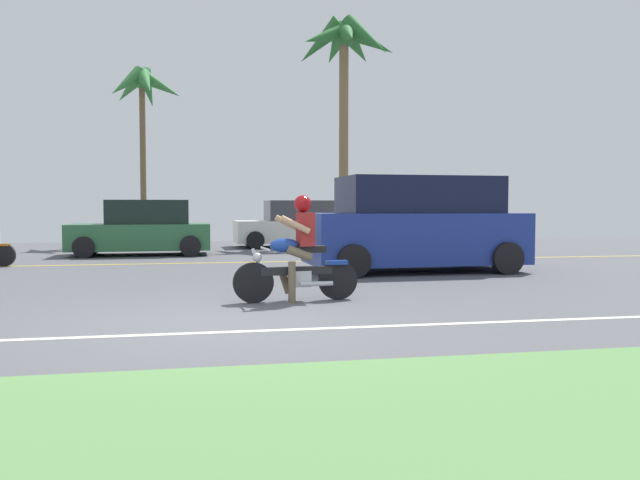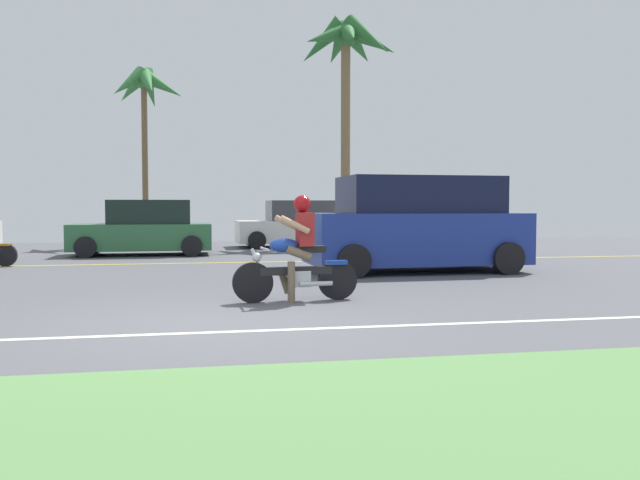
{
  "view_description": "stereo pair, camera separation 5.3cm",
  "coord_description": "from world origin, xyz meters",
  "px_view_note": "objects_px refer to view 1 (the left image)",
  "views": [
    {
      "loc": [
        -0.32,
        -7.45,
        1.34
      ],
      "look_at": [
        1.73,
        2.88,
        0.8
      ],
      "focal_mm": 36.92,
      "sensor_mm": 36.0,
      "label": 1
    },
    {
      "loc": [
        -0.27,
        -7.46,
        1.34
      ],
      "look_at": [
        1.73,
        2.88,
        0.8
      ],
      "focal_mm": 36.92,
      "sensor_mm": 36.0,
      "label": 2
    }
  ],
  "objects_px": {
    "parked_car_1": "(143,229)",
    "palm_tree_0": "(345,50)",
    "parked_car_3": "(450,227)",
    "palm_tree_1": "(142,94)",
    "suv_nearby": "(416,226)",
    "parked_car_2": "(296,225)",
    "motorcyclist": "(297,257)"
  },
  "relations": [
    {
      "from": "parked_car_1",
      "to": "palm_tree_0",
      "type": "bearing_deg",
      "value": 28.39
    },
    {
      "from": "parked_car_3",
      "to": "palm_tree_1",
      "type": "xyz_separation_m",
      "value": [
        -9.64,
        3.37,
        4.45
      ]
    },
    {
      "from": "parked_car_3",
      "to": "palm_tree_0",
      "type": "relative_size",
      "value": 0.46
    },
    {
      "from": "suv_nearby",
      "to": "palm_tree_1",
      "type": "distance_m",
      "value": 12.59
    },
    {
      "from": "parked_car_2",
      "to": "palm_tree_1",
      "type": "distance_m",
      "value": 6.83
    },
    {
      "from": "motorcyclist",
      "to": "parked_car_2",
      "type": "bearing_deg",
      "value": 81.02
    },
    {
      "from": "motorcyclist",
      "to": "palm_tree_0",
      "type": "height_order",
      "value": "palm_tree_0"
    },
    {
      "from": "parked_car_2",
      "to": "palm_tree_0",
      "type": "height_order",
      "value": "palm_tree_0"
    },
    {
      "from": "parked_car_1",
      "to": "parked_car_2",
      "type": "distance_m",
      "value": 5.45
    },
    {
      "from": "parked_car_3",
      "to": "palm_tree_0",
      "type": "height_order",
      "value": "palm_tree_0"
    },
    {
      "from": "parked_car_3",
      "to": "palm_tree_1",
      "type": "height_order",
      "value": "palm_tree_1"
    },
    {
      "from": "parked_car_3",
      "to": "parked_car_2",
      "type": "bearing_deg",
      "value": 160.29
    },
    {
      "from": "parked_car_1",
      "to": "palm_tree_1",
      "type": "bearing_deg",
      "value": 93.2
    },
    {
      "from": "suv_nearby",
      "to": "parked_car_2",
      "type": "bearing_deg",
      "value": 97.6
    },
    {
      "from": "motorcyclist",
      "to": "parked_car_3",
      "type": "relative_size",
      "value": 0.49
    },
    {
      "from": "parked_car_1",
      "to": "palm_tree_1",
      "type": "relative_size",
      "value": 0.62
    },
    {
      "from": "parked_car_3",
      "to": "palm_tree_1",
      "type": "relative_size",
      "value": 0.6
    },
    {
      "from": "parked_car_2",
      "to": "parked_car_3",
      "type": "bearing_deg",
      "value": -19.71
    },
    {
      "from": "parked_car_1",
      "to": "parked_car_3",
      "type": "distance_m",
      "value": 9.45
    },
    {
      "from": "suv_nearby",
      "to": "palm_tree_0",
      "type": "height_order",
      "value": "palm_tree_0"
    },
    {
      "from": "parked_car_1",
      "to": "parked_car_2",
      "type": "xyz_separation_m",
      "value": [
        4.69,
        2.77,
        0.01
      ]
    },
    {
      "from": "suv_nearby",
      "to": "parked_car_1",
      "type": "relative_size",
      "value": 1.22
    },
    {
      "from": "motorcyclist",
      "to": "palm_tree_1",
      "type": "distance_m",
      "value": 14.97
    },
    {
      "from": "palm_tree_0",
      "to": "palm_tree_1",
      "type": "bearing_deg",
      "value": 172.29
    },
    {
      "from": "palm_tree_0",
      "to": "suv_nearby",
      "type": "bearing_deg",
      "value": -94.44
    },
    {
      "from": "parked_car_3",
      "to": "palm_tree_0",
      "type": "bearing_deg",
      "value": 139.24
    },
    {
      "from": "parked_car_1",
      "to": "palm_tree_0",
      "type": "relative_size",
      "value": 0.48
    },
    {
      "from": "suv_nearby",
      "to": "palm_tree_1",
      "type": "bearing_deg",
      "value": 120.76
    },
    {
      "from": "parked_car_2",
      "to": "parked_car_3",
      "type": "xyz_separation_m",
      "value": [
        4.7,
        -1.68,
        -0.04
      ]
    },
    {
      "from": "parked_car_2",
      "to": "palm_tree_0",
      "type": "bearing_deg",
      "value": 22.42
    },
    {
      "from": "motorcyclist",
      "to": "parked_car_2",
      "type": "xyz_separation_m",
      "value": [
        1.94,
        12.27,
        0.08
      ]
    },
    {
      "from": "parked_car_2",
      "to": "palm_tree_1",
      "type": "height_order",
      "value": "palm_tree_1"
    }
  ]
}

